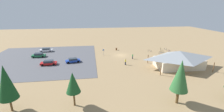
{
  "coord_description": "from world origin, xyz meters",
  "views": [
    {
      "loc": [
        10.21,
        50.61,
        15.84
      ],
      "look_at": [
        3.74,
        4.2,
        1.2
      ],
      "focal_mm": 24.52,
      "sensor_mm": 36.0,
      "label": 1
    }
  ],
  "objects_px": {
    "bicycle_white_by_bin": "(149,51)",
    "car_white_by_curb": "(46,50)",
    "bicycle_black_edge_south": "(162,51)",
    "bicycle_orange_front_row": "(173,53)",
    "pine_far_west": "(6,82)",
    "bicycle_purple_lone_east": "(169,51)",
    "visitor_near_lot": "(125,62)",
    "trash_bin": "(116,49)",
    "car_blue_second_row": "(73,60)",
    "pine_far_east": "(73,83)",
    "bicycle_red_back_row": "(167,55)",
    "bicycle_teal_yard_center": "(173,55)",
    "pine_mideast": "(180,76)",
    "bicycle_blue_yard_right": "(161,53)",
    "bicycle_yellow_lone_west": "(161,49)",
    "visitor_crossing_yard": "(133,56)",
    "lot_sign": "(103,51)",
    "bicycle_purple_edge_north": "(176,52)",
    "bicycle_green_mid_cluster": "(183,57)",
    "car_red_near_entry": "(49,63)",
    "bicycle_silver_yard_front": "(165,49)",
    "car_green_mid_lot": "(39,55)",
    "bicycle_silver_trailside": "(180,55)",
    "bike_pavilion": "(179,58)"
  },
  "relations": [
    {
      "from": "visitor_crossing_yard",
      "to": "bicycle_yellow_lone_west",
      "type": "bearing_deg",
      "value": -145.57
    },
    {
      "from": "bicycle_blue_yard_right",
      "to": "bicycle_purple_edge_north",
      "type": "xyz_separation_m",
      "value": [
        -5.82,
        -0.09,
        0.03
      ]
    },
    {
      "from": "pine_mideast",
      "to": "bicycle_yellow_lone_west",
      "type": "distance_m",
      "value": 37.23
    },
    {
      "from": "bicycle_white_by_bin",
      "to": "bicycle_blue_yard_right",
      "type": "xyz_separation_m",
      "value": [
        -3.09,
        3.35,
        -0.02
      ]
    },
    {
      "from": "lot_sign",
      "to": "bicycle_red_back_row",
      "type": "bearing_deg",
      "value": 169.17
    },
    {
      "from": "pine_mideast",
      "to": "bicycle_orange_front_row",
      "type": "distance_m",
      "value": 31.82
    },
    {
      "from": "bicycle_white_by_bin",
      "to": "bicycle_yellow_lone_west",
      "type": "distance_m",
      "value": 5.9
    },
    {
      "from": "pine_far_west",
      "to": "bicycle_teal_yard_center",
      "type": "height_order",
      "value": "pine_far_west"
    },
    {
      "from": "bicycle_black_edge_south",
      "to": "bicycle_orange_front_row",
      "type": "bearing_deg",
      "value": 134.36
    },
    {
      "from": "lot_sign",
      "to": "bicycle_black_edge_south",
      "type": "distance_m",
      "value": 22.06
    },
    {
      "from": "bicycle_blue_yard_right",
      "to": "car_blue_second_row",
      "type": "distance_m",
      "value": 31.25
    },
    {
      "from": "bike_pavilion",
      "to": "bicycle_black_edge_south",
      "type": "relative_size",
      "value": 8.78
    },
    {
      "from": "bicycle_green_mid_cluster",
      "to": "car_green_mid_lot",
      "type": "relative_size",
      "value": 0.31
    },
    {
      "from": "bicycle_teal_yard_center",
      "to": "bicycle_yellow_lone_west",
      "type": "xyz_separation_m",
      "value": [
        0.82,
        -8.24,
        0.0
      ]
    },
    {
      "from": "bicycle_green_mid_cluster",
      "to": "bicycle_purple_lone_east",
      "type": "bearing_deg",
      "value": -81.74
    },
    {
      "from": "bicycle_purple_lone_east",
      "to": "bicycle_green_mid_cluster",
      "type": "relative_size",
      "value": 1.36
    },
    {
      "from": "visitor_near_lot",
      "to": "car_red_near_entry",
      "type": "bearing_deg",
      "value": -7.45
    },
    {
      "from": "pine_mideast",
      "to": "bicycle_purple_edge_north",
      "type": "relative_size",
      "value": 4.66
    },
    {
      "from": "car_red_near_entry",
      "to": "car_blue_second_row",
      "type": "bearing_deg",
      "value": -169.2
    },
    {
      "from": "trash_bin",
      "to": "car_green_mid_lot",
      "type": "distance_m",
      "value": 28.07
    },
    {
      "from": "pine_far_east",
      "to": "bicycle_red_back_row",
      "type": "distance_m",
      "value": 38.09
    },
    {
      "from": "bicycle_purple_lone_east",
      "to": "visitor_crossing_yard",
      "type": "distance_m",
      "value": 17.09
    },
    {
      "from": "car_white_by_curb",
      "to": "pine_far_west",
      "type": "bearing_deg",
      "value": 96.25
    },
    {
      "from": "lot_sign",
      "to": "car_blue_second_row",
      "type": "xyz_separation_m",
      "value": [
        9.92,
        6.3,
        -0.71
      ]
    },
    {
      "from": "bicycle_teal_yard_center",
      "to": "bicycle_yellow_lone_west",
      "type": "bearing_deg",
      "value": -84.31
    },
    {
      "from": "pine_far_east",
      "to": "bicycle_green_mid_cluster",
      "type": "xyz_separation_m",
      "value": [
        -33.44,
        -21.96,
        -3.89
      ]
    },
    {
      "from": "pine_far_east",
      "to": "car_blue_second_row",
      "type": "distance_m",
      "value": 22.61
    },
    {
      "from": "pine_mideast",
      "to": "bicycle_red_back_row",
      "type": "distance_m",
      "value": 28.87
    },
    {
      "from": "bicycle_silver_yard_front",
      "to": "bicycle_blue_yard_right",
      "type": "bearing_deg",
      "value": 48.5
    },
    {
      "from": "car_blue_second_row",
      "to": "bicycle_orange_front_row",
      "type": "bearing_deg",
      "value": -173.64
    },
    {
      "from": "bicycle_silver_yard_front",
      "to": "bicycle_teal_yard_center",
      "type": "relative_size",
      "value": 0.96
    },
    {
      "from": "bicycle_white_by_bin",
      "to": "car_white_by_curb",
      "type": "bearing_deg",
      "value": -7.61
    },
    {
      "from": "pine_far_west",
      "to": "bicycle_green_mid_cluster",
      "type": "bearing_deg",
      "value": -153.0
    },
    {
      "from": "pine_mideast",
      "to": "bicycle_blue_yard_right",
      "type": "bearing_deg",
      "value": -110.05
    },
    {
      "from": "car_green_mid_lot",
      "to": "pine_far_east",
      "type": "bearing_deg",
      "value": 116.46
    },
    {
      "from": "bicycle_purple_lone_east",
      "to": "bicycle_blue_yard_right",
      "type": "distance_m",
      "value": 4.51
    },
    {
      "from": "bicycle_teal_yard_center",
      "to": "bicycle_white_by_bin",
      "type": "height_order",
      "value": "bicycle_teal_yard_center"
    },
    {
      "from": "bicycle_blue_yard_right",
      "to": "car_white_by_curb",
      "type": "distance_m",
      "value": 42.95
    },
    {
      "from": "bicycle_orange_front_row",
      "to": "car_red_near_entry",
      "type": "relative_size",
      "value": 0.39
    },
    {
      "from": "trash_bin",
      "to": "car_blue_second_row",
      "type": "height_order",
      "value": "car_blue_second_row"
    },
    {
      "from": "bicycle_teal_yard_center",
      "to": "car_white_by_curb",
      "type": "height_order",
      "value": "car_white_by_curb"
    },
    {
      "from": "bicycle_purple_lone_east",
      "to": "visitor_near_lot",
      "type": "height_order",
      "value": "visitor_near_lot"
    },
    {
      "from": "bicycle_green_mid_cluster",
      "to": "bicycle_purple_edge_north",
      "type": "distance_m",
      "value": 5.51
    },
    {
      "from": "pine_mideast",
      "to": "visitor_near_lot",
      "type": "height_order",
      "value": "pine_mideast"
    },
    {
      "from": "car_white_by_curb",
      "to": "visitor_crossing_yard",
      "type": "xyz_separation_m",
      "value": [
        -30.27,
        12.88,
        0.16
      ]
    },
    {
      "from": "bicycle_teal_yard_center",
      "to": "car_blue_second_row",
      "type": "bearing_deg",
      "value": 3.99
    },
    {
      "from": "pine_far_east",
      "to": "pine_far_west",
      "type": "xyz_separation_m",
      "value": [
        9.88,
        0.11,
        0.78
      ]
    },
    {
      "from": "bicycle_silver_trailside",
      "to": "car_white_by_curb",
      "type": "height_order",
      "value": "car_white_by_curb"
    },
    {
      "from": "bicycle_blue_yard_right",
      "to": "visitor_crossing_yard",
      "type": "bearing_deg",
      "value": 20.04
    },
    {
      "from": "pine_mideast",
      "to": "bicycle_red_back_row",
      "type": "xyz_separation_m",
      "value": [
        -11.39,
        -26.08,
        -4.81
      ]
    }
  ]
}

